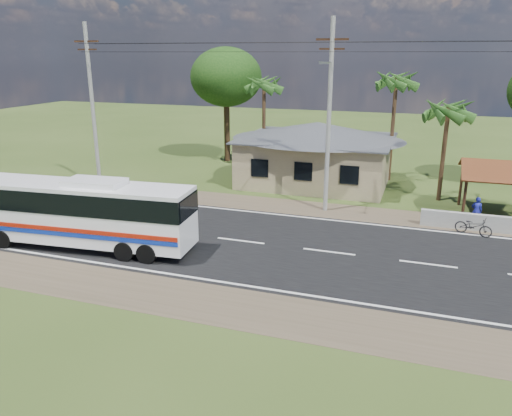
# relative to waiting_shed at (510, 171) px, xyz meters

# --- Properties ---
(ground) EXTENTS (120.00, 120.00, 0.00)m
(ground) POSITION_rel_waiting_shed_xyz_m (-13.00, -8.50, -2.73)
(ground) COLOR #2E4318
(ground) RESTS_ON ground
(road) EXTENTS (120.00, 16.00, 0.03)m
(road) POSITION_rel_waiting_shed_xyz_m (-13.00, -8.50, -2.72)
(road) COLOR black
(road) RESTS_ON ground
(house) EXTENTS (12.40, 10.00, 5.00)m
(house) POSITION_rel_waiting_shed_xyz_m (-12.00, 4.50, -0.09)
(house) COLOR tan
(house) RESTS_ON ground
(waiting_shed) EXTENTS (5.20, 4.48, 3.35)m
(waiting_shed) POSITION_rel_waiting_shed_xyz_m (0.00, 0.00, 0.00)
(waiting_shed) COLOR #392014
(waiting_shed) RESTS_ON ground
(concrete_barrier) EXTENTS (7.00, 0.30, 0.90)m
(concrete_barrier) POSITION_rel_waiting_shed_xyz_m (-1.00, -2.90, -2.28)
(concrete_barrier) COLOR #9E9E99
(concrete_barrier) RESTS_ON ground
(utility_poles) EXTENTS (32.80, 2.22, 11.00)m
(utility_poles) POSITION_rel_waiting_shed_xyz_m (-10.33, -2.01, 3.04)
(utility_poles) COLOR #9E9E99
(utility_poles) RESTS_ON ground
(palm_near) EXTENTS (2.80, 2.80, 6.70)m
(palm_near) POSITION_rel_waiting_shed_xyz_m (-3.50, 2.50, 2.98)
(palm_near) COLOR #47301E
(palm_near) RESTS_ON ground
(palm_mid) EXTENTS (2.80, 2.80, 8.20)m
(palm_mid) POSITION_rel_waiting_shed_xyz_m (-7.00, 7.00, 4.43)
(palm_mid) COLOR #47301E
(palm_mid) RESTS_ON ground
(palm_far) EXTENTS (2.80, 2.80, 7.70)m
(palm_far) POSITION_rel_waiting_shed_xyz_m (-17.00, 7.50, 3.95)
(palm_far) COLOR #47301E
(palm_far) RESTS_ON ground
(tree_behind_house) EXTENTS (6.00, 6.00, 9.61)m
(tree_behind_house) POSITION_rel_waiting_shed_xyz_m (-21.00, 9.50, 4.39)
(tree_behind_house) COLOR #47301E
(tree_behind_house) RESTS_ON ground
(coach_bus) EXTENTS (11.31, 3.32, 3.46)m
(coach_bus) POSITION_rel_waiting_shed_xyz_m (-19.99, -11.73, -0.75)
(coach_bus) COLOR white
(coach_bus) RESTS_ON ground
(motorcycle) EXTENTS (1.98, 1.23, 0.98)m
(motorcycle) POSITION_rel_waiting_shed_xyz_m (-1.85, -3.74, -2.24)
(motorcycle) COLOR black
(motorcycle) RESTS_ON ground
(person) EXTENTS (0.60, 0.41, 1.56)m
(person) POSITION_rel_waiting_shed_xyz_m (-1.61, -1.83, -1.95)
(person) COLOR #1B2199
(person) RESTS_ON ground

